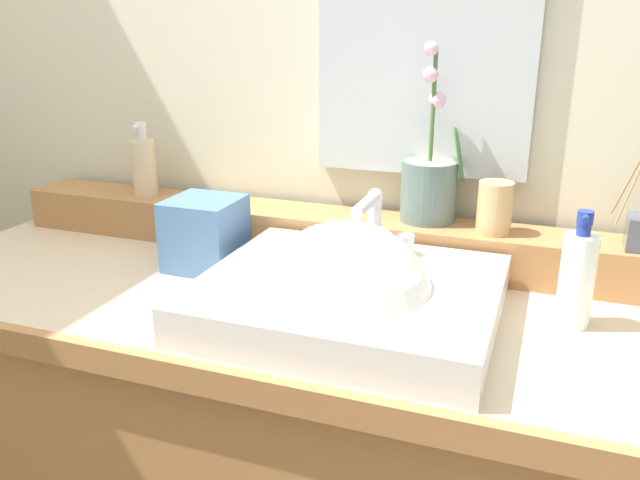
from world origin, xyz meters
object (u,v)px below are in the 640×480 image
object	(u,v)px
soap_bar	(301,242)
soap_dispenser	(144,165)
sink_basin	(347,305)
potted_plant	(429,182)
tumbler_cup	(495,208)
lotion_bottle	(577,278)
tissue_box	(205,233)

from	to	relation	value
soap_bar	soap_dispenser	world-z (taller)	soap_dispenser
sink_basin	potted_plant	world-z (taller)	potted_plant
sink_basin	tumbler_cup	bearing A→B (deg)	55.07
potted_plant	lotion_bottle	xyz separation A→B (m)	(0.27, -0.20, -0.08)
soap_bar	soap_dispenser	distance (m)	0.47
soap_bar	tumbler_cup	world-z (taller)	tumbler_cup
potted_plant	sink_basin	bearing A→B (deg)	-101.49
sink_basin	soap_bar	world-z (taller)	sink_basin
sink_basin	soap_bar	size ratio (longest dim) A/B	6.54
soap_dispenser	soap_bar	bearing A→B (deg)	-20.57
potted_plant	tumbler_cup	size ratio (longest dim) A/B	3.51
sink_basin	soap_bar	distance (m)	0.18
soap_bar	lotion_bottle	size ratio (longest dim) A/B	0.38
sink_basin	tumbler_cup	xyz separation A→B (m)	(0.19, 0.27, 0.10)
soap_bar	tissue_box	distance (m)	0.20
potted_plant	tissue_box	bearing A→B (deg)	-156.11
lotion_bottle	soap_bar	bearing A→B (deg)	178.70
soap_bar	tumbler_cup	bearing A→B (deg)	25.33
soap_bar	tissue_box	bearing A→B (deg)	176.29
soap_dispenser	tissue_box	xyz separation A→B (m)	(0.23, -0.15, -0.08)
tumbler_cup	lotion_bottle	distance (m)	0.22
soap_dispenser	tumbler_cup	xyz separation A→B (m)	(0.75, -0.01, -0.02)
potted_plant	tissue_box	distance (m)	0.44
soap_bar	tumbler_cup	size ratio (longest dim) A/B	0.74
lotion_bottle	tumbler_cup	bearing A→B (deg)	132.10
soap_dispenser	tumbler_cup	bearing A→B (deg)	-1.01
soap_dispenser	lotion_bottle	size ratio (longest dim) A/B	0.85
potted_plant	soap_dispenser	world-z (taller)	potted_plant
tumbler_cup	lotion_bottle	world-z (taller)	lotion_bottle
sink_basin	lotion_bottle	bearing A→B (deg)	18.48
soap_dispenser	tissue_box	bearing A→B (deg)	-32.82
sink_basin	lotion_bottle	world-z (taller)	lotion_bottle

